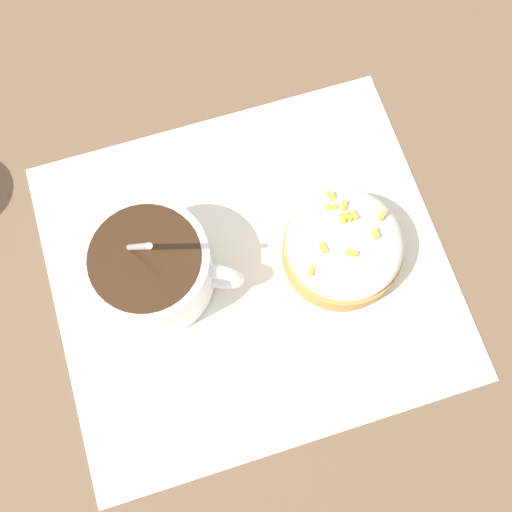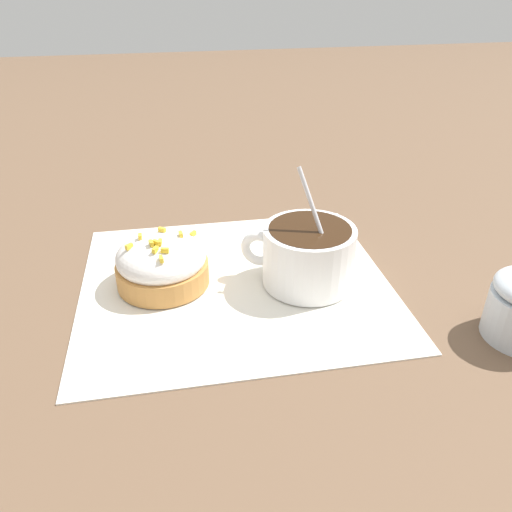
% 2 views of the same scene
% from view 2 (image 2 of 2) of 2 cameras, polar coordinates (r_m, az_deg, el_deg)
% --- Properties ---
extents(ground_plane, '(3.00, 3.00, 0.00)m').
position_cam_2_polar(ground_plane, '(0.48, -2.35, -3.17)').
color(ground_plane, brown).
extents(paper_napkin, '(0.30, 0.27, 0.00)m').
position_cam_2_polar(paper_napkin, '(0.48, -2.35, -3.02)').
color(paper_napkin, white).
rests_on(paper_napkin, ground_plane).
extents(coffee_cup, '(0.10, 0.09, 0.11)m').
position_cam_2_polar(coffee_cup, '(0.47, 5.89, 0.35)').
color(coffee_cup, white).
rests_on(coffee_cup, paper_napkin).
extents(frosted_pastry, '(0.09, 0.09, 0.05)m').
position_cam_2_polar(frosted_pastry, '(0.48, -10.71, -0.75)').
color(frosted_pastry, '#C18442').
rests_on(frosted_pastry, paper_napkin).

